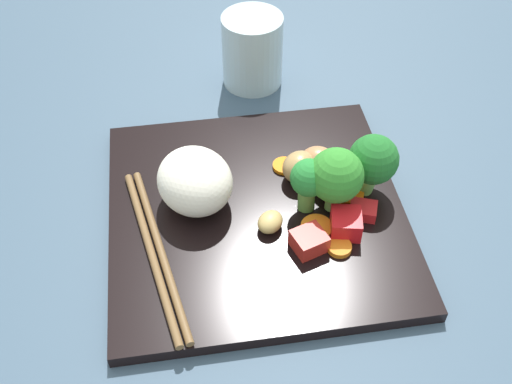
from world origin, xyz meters
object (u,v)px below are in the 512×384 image
Objects in this scene: broccoli_floret_0 at (309,180)px; carrot_slice_1 at (338,168)px; rice_mound at (195,181)px; drinking_glass at (252,50)px; square_plate at (256,213)px; chopstick_pair at (156,251)px.

broccoli_floret_0 is 1.95× the size of carrot_slice_1.
rice_mound is 0.92× the size of drinking_glass.
square_plate is 3.54× the size of rice_mound.
drinking_glass reaches higher than square_plate.
chopstick_pair is at bearing 111.33° from carrot_slice_1.
chopstick_pair is (-7.53, 19.30, -0.03)cm from carrot_slice_1.
carrot_slice_1 is 0.34× the size of drinking_glass.
chopstick_pair is at bearing 102.29° from broccoli_floret_0.
rice_mound is 15.16cm from carrot_slice_1.
square_plate is 4.84× the size of broccoli_floret_0.
carrot_slice_1 is (3.73, -9.25, 1.06)cm from square_plate.
drinking_glass reaches higher than chopstick_pair.
rice_mound is 0.39× the size of chopstick_pair.
drinking_glass is at bearing 17.04° from carrot_slice_1.
chopstick_pair is at bearing 143.09° from rice_mound.
carrot_slice_1 is 20.72cm from chopstick_pair.
drinking_glass is at bearing 143.27° from chopstick_pair.
chopstick_pair is (-3.26, 14.97, -3.27)cm from broccoli_floret_0.
carrot_slice_1 is 0.15× the size of chopstick_pair.
square_plate is 9.45× the size of carrot_slice_1.
square_plate is 22.94cm from drinking_glass.
rice_mound is 1.37× the size of broccoli_floret_0.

